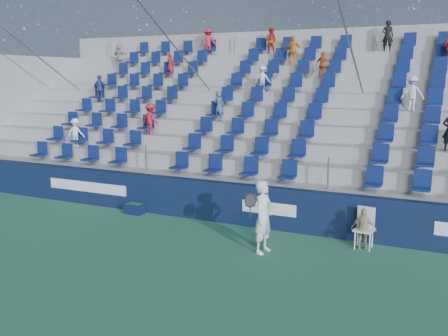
{
  "coord_description": "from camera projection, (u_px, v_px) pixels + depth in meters",
  "views": [
    {
      "loc": [
        6.22,
        -9.77,
        4.23
      ],
      "look_at": [
        0.2,
        2.8,
        1.7
      ],
      "focal_mm": 40.0,
      "sensor_mm": 36.0,
      "label": 1
    }
  ],
  "objects": [
    {
      "name": "grandstand",
      "position": [
        281.0,
        133.0,
        19.01
      ],
      "size": [
        24.0,
        8.17,
        6.63
      ],
      "color": "#A8A7A2",
      "rests_on": "ground"
    },
    {
      "name": "tennis_player",
      "position": [
        264.0,
        217.0,
        12.11
      ],
      "size": [
        0.69,
        0.71,
        1.8
      ],
      "color": "white",
      "rests_on": "ground"
    },
    {
      "name": "ball_bin",
      "position": [
        135.0,
        208.0,
        15.71
      ],
      "size": [
        0.6,
        0.4,
        0.33
      ],
      "color": "#0F1637",
      "rests_on": "ground"
    },
    {
      "name": "line_judge",
      "position": [
        364.0,
        229.0,
        12.41
      ],
      "size": [
        0.62,
        0.28,
        1.04
      ],
      "primitive_type": "imported",
      "rotation": [
        0.0,
        0.0,
        3.19
      ],
      "color": "tan",
      "rests_on": "ground"
    },
    {
      "name": "ground",
      "position": [
        167.0,
        255.0,
        12.07
      ],
      "size": [
        70.0,
        70.0,
        0.0
      ],
      "primitive_type": "plane",
      "color": "#307250",
      "rests_on": "ground"
    },
    {
      "name": "line_judge_chair",
      "position": [
        365.0,
        225.0,
        12.54
      ],
      "size": [
        0.52,
        0.54,
        1.03
      ],
      "color": "white",
      "rests_on": "ground"
    },
    {
      "name": "sponsor_wall",
      "position": [
        223.0,
        202.0,
        14.76
      ],
      "size": [
        24.0,
        0.32,
        1.2
      ],
      "color": "#0F1B3A",
      "rests_on": "ground"
    }
  ]
}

